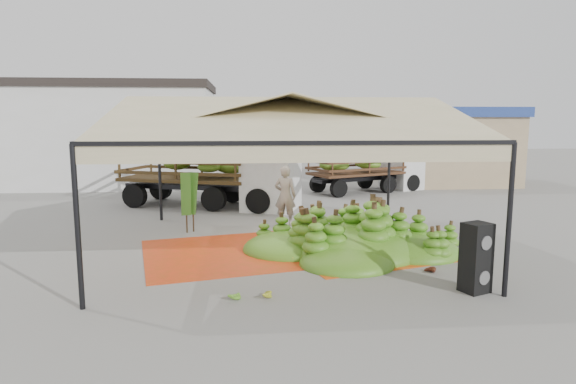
{
  "coord_description": "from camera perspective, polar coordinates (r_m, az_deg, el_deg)",
  "views": [
    {
      "loc": [
        -0.93,
        -12.63,
        3.38
      ],
      "look_at": [
        0.2,
        1.5,
        1.3
      ],
      "focal_mm": 30.0,
      "sensor_mm": 36.0,
      "label": 1
    }
  ],
  "objects": [
    {
      "name": "hand_red_a",
      "position": [
        10.81,
        21.4,
        -9.98
      ],
      "size": [
        0.48,
        0.45,
        0.18
      ],
      "primitive_type": "ellipsoid",
      "rotation": [
        0.0,
        0.0,
        -0.4
      ],
      "color": "#591714",
      "rests_on": "ground"
    },
    {
      "name": "hand_yellow_b",
      "position": [
        11.85,
        0.06,
        -7.78
      ],
      "size": [
        0.5,
        0.49,
        0.18
      ],
      "primitive_type": "ellipsoid",
      "rotation": [
        0.0,
        0.0,
        0.63
      ],
      "color": "gold",
      "rests_on": "ground"
    },
    {
      "name": "building_tan",
      "position": [
        27.9,
        18.57,
        5.24
      ],
      "size": [
        6.3,
        5.3,
        4.1
      ],
      "color": "tan",
      "rests_on": "ground"
    },
    {
      "name": "banana_heap",
      "position": [
        12.64,
        8.02,
        -4.3
      ],
      "size": [
        6.05,
        5.04,
        1.26
      ],
      "primitive_type": "ellipsoid",
      "rotation": [
        0.0,
        0.0,
        -0.03
      ],
      "color": "#3C6E17",
      "rests_on": "ground"
    },
    {
      "name": "hand_green",
      "position": [
        9.52,
        -6.65,
        -11.88
      ],
      "size": [
        0.55,
        0.53,
        0.19
      ],
      "primitive_type": "ellipsoid",
      "rotation": [
        0.0,
        0.0,
        -0.58
      ],
      "color": "#447618",
      "rests_on": "ground"
    },
    {
      "name": "hanging_bunches",
      "position": [
        11.65,
        13.06,
        4.39
      ],
      "size": [
        4.74,
        0.24,
        0.2
      ],
      "color": "#316E17",
      "rests_on": "ground"
    },
    {
      "name": "tarp_left",
      "position": [
        12.68,
        -7.14,
        -7.16
      ],
      "size": [
        5.02,
        4.88,
        0.01
      ],
      "primitive_type": "cube",
      "rotation": [
        0.0,
        0.0,
        0.24
      ],
      "color": "red",
      "rests_on": "ground"
    },
    {
      "name": "vendor",
      "position": [
        15.7,
        -0.34,
        -0.44
      ],
      "size": [
        0.82,
        0.66,
        1.96
      ],
      "primitive_type": "imported",
      "rotation": [
        0.0,
        0.0,
        2.84
      ],
      "color": "gray",
      "rests_on": "ground"
    },
    {
      "name": "canopy_tent",
      "position": [
        12.67,
        -0.36,
        7.98
      ],
      "size": [
        8.1,
        8.1,
        4.0
      ],
      "color": "black",
      "rests_on": "ground"
    },
    {
      "name": "ground",
      "position": [
        13.11,
        -0.35,
        -6.6
      ],
      "size": [
        90.0,
        90.0,
        0.0
      ],
      "primitive_type": "plane",
      "color": "slate",
      "rests_on": "ground"
    },
    {
      "name": "hand_red_b",
      "position": [
        11.4,
        16.3,
        -8.75
      ],
      "size": [
        0.51,
        0.46,
        0.19
      ],
      "primitive_type": "ellipsoid",
      "rotation": [
        0.0,
        0.0,
        0.3
      ],
      "color": "#532813",
      "rests_on": "ground"
    },
    {
      "name": "banana_leaves",
      "position": [
        15.58,
        -11.13,
        -4.34
      ],
      "size": [
        0.96,
        1.36,
        3.7
      ],
      "primitive_type": null,
      "color": "#3C7C21",
      "rests_on": "ground"
    },
    {
      "name": "speaker_stack",
      "position": [
        10.34,
        21.38,
        -7.26
      ],
      "size": [
        0.64,
        0.61,
        1.4
      ],
      "rotation": [
        0.0,
        0.0,
        0.4
      ],
      "color": "black",
      "rests_on": "ground"
    },
    {
      "name": "truck_right",
      "position": [
        23.87,
        10.01,
        3.13
      ],
      "size": [
        6.27,
        4.27,
        2.05
      ],
      "rotation": [
        0.0,
        0.0,
        0.42
      ],
      "color": "#482B18",
      "rests_on": "ground"
    },
    {
      "name": "tarp_right",
      "position": [
        13.44,
        8.52,
        -6.29
      ],
      "size": [
        5.42,
        5.56,
        0.01
      ],
      "primitive_type": "cube",
      "rotation": [
        0.0,
        0.0,
        0.3
      ],
      "color": "#EA4A16",
      "rests_on": "ground"
    },
    {
      "name": "hand_yellow_a",
      "position": [
        9.52,
        -2.99,
        -11.84
      ],
      "size": [
        0.48,
        0.41,
        0.2
      ],
      "primitive_type": "ellipsoid",
      "rotation": [
        0.0,
        0.0,
        -0.13
      ],
      "color": "gold",
      "rests_on": "ground"
    },
    {
      "name": "building_white",
      "position": [
        28.14,
        -23.53,
        6.3
      ],
      "size": [
        14.3,
        6.3,
        5.4
      ],
      "color": "silver",
      "rests_on": "ground"
    },
    {
      "name": "truck_left",
      "position": [
        19.41,
        -8.45,
        2.66
      ],
      "size": [
        7.42,
        4.49,
        2.41
      ],
      "rotation": [
        0.0,
        0.0,
        -0.32
      ],
      "color": "#483518",
      "rests_on": "ground"
    }
  ]
}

